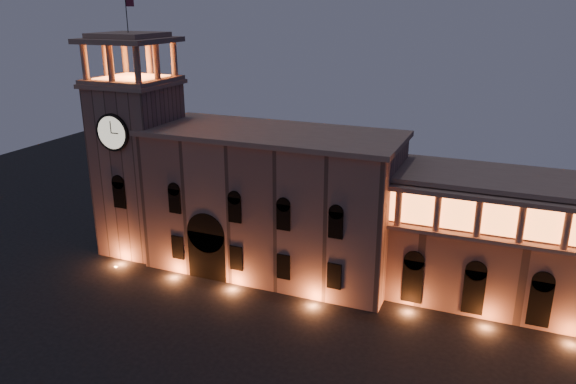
# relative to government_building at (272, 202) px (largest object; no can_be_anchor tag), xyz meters

# --- Properties ---
(ground) EXTENTS (160.00, 160.00, 0.00)m
(ground) POSITION_rel_government_building_xyz_m (2.08, -21.93, -8.77)
(ground) COLOR black
(ground) RESTS_ON ground
(government_building) EXTENTS (30.80, 12.80, 17.60)m
(government_building) POSITION_rel_government_building_xyz_m (0.00, 0.00, 0.00)
(government_building) COLOR #8A665A
(government_building) RESTS_ON ground
(clock_tower) EXTENTS (9.80, 9.80, 32.40)m
(clock_tower) POSITION_rel_government_building_xyz_m (-18.42, -0.95, 3.73)
(clock_tower) COLOR #8A665A
(clock_tower) RESTS_ON ground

